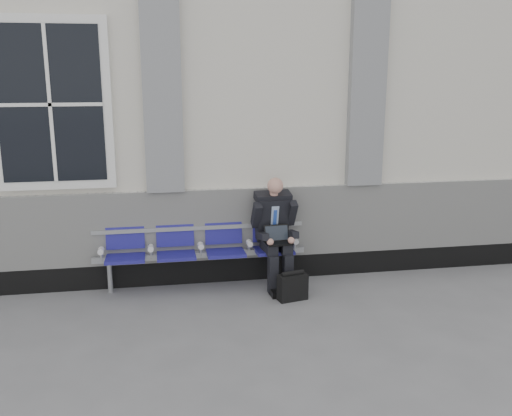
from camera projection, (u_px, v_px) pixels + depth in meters
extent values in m
plane|color=slate|center=(7.00, 348.00, 5.52)|extent=(70.00, 70.00, 0.00)
cube|color=beige|center=(51.00, 107.00, 8.38)|extent=(14.00, 4.00, 4.20)
cube|color=black|center=(36.00, 280.00, 6.90)|extent=(14.00, 0.10, 0.30)
cube|color=silver|center=(31.00, 233.00, 6.75)|extent=(14.00, 0.08, 0.90)
cube|color=gray|center=(162.00, 90.00, 6.61)|extent=(0.45, 0.14, 2.40)
cube|color=gray|center=(367.00, 89.00, 7.02)|extent=(0.45, 0.14, 2.40)
cube|color=white|center=(51.00, 104.00, 6.45)|extent=(1.35, 0.10, 1.95)
cube|color=black|center=(50.00, 105.00, 6.40)|extent=(1.15, 0.02, 1.75)
cube|color=#9EA0A3|center=(201.00, 255.00, 7.00)|extent=(2.60, 0.07, 0.07)
cube|color=#9EA0A3|center=(199.00, 228.00, 7.05)|extent=(2.60, 0.05, 0.05)
cylinder|color=#9EA0A3|center=(110.00, 277.00, 6.87)|extent=(0.06, 0.06, 0.39)
cylinder|color=#9EA0A3|center=(288.00, 267.00, 7.24)|extent=(0.06, 0.06, 0.39)
cube|color=navy|center=(125.00, 258.00, 6.77)|extent=(0.46, 0.42, 0.07)
cube|color=navy|center=(125.00, 233.00, 6.91)|extent=(0.46, 0.10, 0.40)
cube|color=navy|center=(176.00, 256.00, 6.87)|extent=(0.46, 0.42, 0.07)
cube|color=navy|center=(175.00, 230.00, 7.01)|extent=(0.46, 0.10, 0.40)
cube|color=navy|center=(226.00, 253.00, 6.97)|extent=(0.46, 0.42, 0.07)
cube|color=navy|center=(223.00, 228.00, 7.11)|extent=(0.46, 0.10, 0.40)
cube|color=navy|center=(274.00, 250.00, 7.07)|extent=(0.46, 0.42, 0.07)
cube|color=navy|center=(270.00, 226.00, 7.21)|extent=(0.46, 0.10, 0.40)
cylinder|color=white|center=(101.00, 251.00, 6.73)|extent=(0.07, 0.12, 0.07)
cylinder|color=white|center=(151.00, 248.00, 6.82)|extent=(0.07, 0.12, 0.07)
cylinder|color=white|center=(201.00, 246.00, 6.93)|extent=(0.07, 0.12, 0.07)
cylinder|color=white|center=(249.00, 243.00, 7.03)|extent=(0.07, 0.12, 0.07)
cylinder|color=white|center=(295.00, 241.00, 7.12)|extent=(0.07, 0.12, 0.07)
cube|color=black|center=(274.00, 292.00, 6.82)|extent=(0.12, 0.25, 0.08)
cube|color=black|center=(289.00, 291.00, 6.86)|extent=(0.12, 0.25, 0.08)
cube|color=black|center=(273.00, 274.00, 6.83)|extent=(0.12, 0.13, 0.47)
cube|color=black|center=(288.00, 273.00, 6.87)|extent=(0.12, 0.13, 0.47)
cube|color=black|center=(269.00, 246.00, 6.95)|extent=(0.16, 0.42, 0.13)
cube|color=black|center=(283.00, 245.00, 6.99)|extent=(0.16, 0.42, 0.13)
cube|color=black|center=(272.00, 218.00, 7.07)|extent=(0.41, 0.34, 0.59)
cube|color=#A4B9D8|center=(275.00, 219.00, 6.96)|extent=(0.10, 0.09, 0.33)
cube|color=#264AB4|center=(275.00, 220.00, 6.96)|extent=(0.05, 0.08, 0.27)
cube|color=black|center=(273.00, 197.00, 6.98)|extent=(0.46, 0.25, 0.13)
cylinder|color=tan|center=(274.00, 192.00, 6.92)|extent=(0.10, 0.10, 0.09)
sphere|color=tan|center=(275.00, 186.00, 6.85)|extent=(0.19, 0.19, 0.19)
cube|color=black|center=(257.00, 215.00, 6.92)|extent=(0.11, 0.27, 0.34)
cube|color=black|center=(292.00, 213.00, 7.02)|extent=(0.11, 0.27, 0.34)
cube|color=black|center=(263.00, 236.00, 6.82)|extent=(0.10, 0.29, 0.13)
cube|color=black|center=(292.00, 234.00, 6.91)|extent=(0.10, 0.29, 0.13)
sphere|color=tan|center=(270.00, 242.00, 6.72)|extent=(0.08, 0.08, 0.08)
sphere|color=tan|center=(291.00, 240.00, 6.78)|extent=(0.08, 0.08, 0.08)
cube|color=black|center=(279.00, 243.00, 6.83)|extent=(0.32, 0.23, 0.02)
cube|color=black|center=(277.00, 233.00, 6.91)|extent=(0.31, 0.10, 0.20)
cube|color=black|center=(277.00, 233.00, 6.90)|extent=(0.28, 0.08, 0.17)
cube|color=black|center=(293.00, 287.00, 6.66)|extent=(0.37, 0.22, 0.31)
cylinder|color=black|center=(293.00, 273.00, 6.62)|extent=(0.28, 0.12, 0.05)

